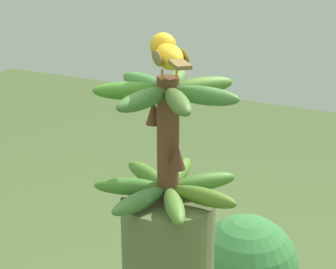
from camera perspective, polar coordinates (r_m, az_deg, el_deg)
The scene contains 3 objects.
banana_bunch at distance 1.32m, azimuth -0.01°, elevation -0.57°, with size 0.34×0.34×0.29m.
perched_bird at distance 1.26m, azimuth -0.08°, elevation 7.85°, with size 0.16×0.18×0.09m.
tropical_shrub at distance 2.54m, azimuth 7.46°, elevation -12.48°, with size 0.44×0.44×0.48m.
Camera 1 is at (0.55, -1.10, 1.62)m, focal length 63.40 mm.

